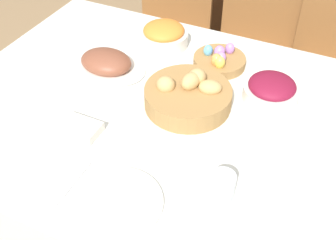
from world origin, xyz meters
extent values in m
plane|color=#937551|center=(0.00, 0.00, 0.00)|extent=(12.00, 12.00, 0.00)
cube|color=silver|center=(0.00, 0.00, 0.37)|extent=(1.58, 1.11, 0.73)
cylinder|color=brown|center=(0.26, 0.61, 0.22)|extent=(0.03, 0.03, 0.44)
cylinder|color=brown|center=(0.22, 0.99, 0.22)|extent=(0.03, 0.03, 0.44)
cube|color=brown|center=(0.43, 0.82, 0.45)|extent=(0.46, 0.46, 0.02)
cylinder|color=brown|center=(-0.15, 0.61, 0.22)|extent=(0.03, 0.03, 0.44)
cylinder|color=brown|center=(0.24, 0.64, 0.22)|extent=(0.03, 0.03, 0.44)
cylinder|color=brown|center=(-0.17, 1.00, 0.22)|extent=(0.03, 0.03, 0.44)
cylinder|color=brown|center=(0.22, 1.02, 0.22)|extent=(0.03, 0.03, 0.44)
cube|color=brown|center=(0.03, 0.82, 0.45)|extent=(0.44, 0.44, 0.02)
cylinder|color=brown|center=(-0.66, 0.62, 0.22)|extent=(0.03, 0.03, 0.44)
cylinder|color=brown|center=(-0.27, 0.63, 0.22)|extent=(0.03, 0.03, 0.44)
cylinder|color=brown|center=(-0.66, 1.01, 0.22)|extent=(0.03, 0.03, 0.44)
cylinder|color=brown|center=(-0.27, 1.01, 0.22)|extent=(0.03, 0.03, 0.44)
cube|color=brown|center=(-0.47, 0.82, 0.45)|extent=(0.42, 0.42, 0.02)
cylinder|color=#9E7542|center=(0.01, 0.05, 0.77)|extent=(0.29, 0.29, 0.07)
ellipsoid|color=tan|center=(0.08, 0.08, 0.81)|extent=(0.09, 0.08, 0.05)
ellipsoid|color=tan|center=(0.01, 0.08, 0.82)|extent=(0.07, 0.09, 0.06)
ellipsoid|color=tan|center=(-0.06, 0.03, 0.81)|extent=(0.08, 0.08, 0.06)
ellipsoid|color=tan|center=(0.02, 0.11, 0.82)|extent=(0.07, 0.08, 0.06)
cylinder|color=#9E7542|center=(0.03, 0.32, 0.75)|extent=(0.20, 0.20, 0.03)
ellipsoid|color=#B27AD1|center=(0.04, 0.30, 0.79)|extent=(0.04, 0.04, 0.04)
ellipsoid|color=#F29E4C|center=(0.03, 0.27, 0.79)|extent=(0.04, 0.04, 0.05)
ellipsoid|color=#F4D151|center=(0.05, 0.26, 0.79)|extent=(0.04, 0.04, 0.05)
ellipsoid|color=#B27AD1|center=(0.05, 0.37, 0.79)|extent=(0.04, 0.04, 0.05)
ellipsoid|color=#B27AD1|center=(0.02, 0.33, 0.79)|extent=(0.04, 0.04, 0.05)
ellipsoid|color=#60B2E0|center=(-0.02, 0.32, 0.79)|extent=(0.03, 0.03, 0.04)
ellipsoid|color=silver|center=(-0.34, 0.12, 0.74)|extent=(0.30, 0.21, 0.01)
ellipsoid|color=brown|center=(-0.34, 0.12, 0.77)|extent=(0.20, 0.15, 0.08)
cylinder|color=silver|center=(0.26, 0.20, 0.76)|extent=(0.19, 0.19, 0.05)
ellipsoid|color=maroon|center=(0.26, 0.20, 0.79)|extent=(0.16, 0.16, 0.06)
cylinder|color=silver|center=(-0.22, 0.36, 0.76)|extent=(0.19, 0.19, 0.06)
ellipsoid|color=orange|center=(-0.22, 0.36, 0.80)|extent=(0.16, 0.16, 0.06)
cylinder|color=silver|center=(0.01, -0.40, 0.74)|extent=(0.24, 0.24, 0.01)
cube|color=silver|center=(-0.14, -0.40, 0.74)|extent=(0.01, 0.18, 0.00)
cube|color=silver|center=(0.16, -0.40, 0.74)|extent=(0.01, 0.18, 0.00)
cube|color=silver|center=(0.19, -0.40, 0.74)|extent=(0.01, 0.18, 0.00)
cylinder|color=silver|center=(0.25, -0.26, 0.77)|extent=(0.07, 0.07, 0.08)
cube|color=silver|center=(-0.24, -0.21, 0.75)|extent=(0.14, 0.08, 0.03)
camera|label=1|loc=(0.42, -0.96, 1.65)|focal=45.00mm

